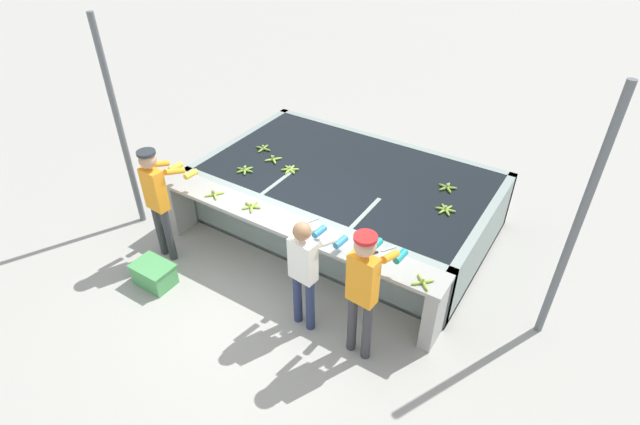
% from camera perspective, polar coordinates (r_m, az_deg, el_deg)
% --- Properties ---
extents(ground_plane, '(80.00, 80.00, 0.00)m').
position_cam_1_polar(ground_plane, '(6.88, -4.39, -8.34)').
color(ground_plane, '#A3A099').
rests_on(ground_plane, ground).
extents(wash_tank, '(4.30, 2.61, 0.92)m').
position_cam_1_polar(wash_tank, '(7.73, 3.14, 1.71)').
color(wash_tank, gray).
rests_on(wash_tank, ground).
extents(work_ledge, '(4.30, 0.45, 0.92)m').
position_cam_1_polar(work_ledge, '(6.59, -3.48, -3.15)').
color(work_ledge, '#9E9E99').
rests_on(work_ledge, ground).
extents(worker_0, '(0.44, 0.74, 1.73)m').
position_cam_1_polar(worker_0, '(7.06, -18.06, 1.99)').
color(worker_0, '#38383D').
rests_on(worker_0, ground).
extents(worker_1, '(0.45, 0.72, 1.56)m').
position_cam_1_polar(worker_1, '(5.76, -1.71, -6.15)').
color(worker_1, navy).
rests_on(worker_1, ground).
extents(worker_2, '(0.44, 0.74, 1.74)m').
position_cam_1_polar(worker_2, '(5.36, 5.04, -8.16)').
color(worker_2, '#38383D').
rests_on(worker_2, ground).
extents(banana_bunch_floating_0, '(0.28, 0.28, 0.08)m').
position_cam_1_polar(banana_bunch_floating_0, '(6.84, 14.16, 0.34)').
color(banana_bunch_floating_0, '#7FAD33').
rests_on(banana_bunch_floating_0, wash_tank).
extents(banana_bunch_floating_1, '(0.28, 0.28, 0.08)m').
position_cam_1_polar(banana_bunch_floating_1, '(8.12, -6.51, 7.28)').
color(banana_bunch_floating_1, '#75A333').
rests_on(banana_bunch_floating_1, wash_tank).
extents(banana_bunch_floating_2, '(0.24, 0.24, 0.08)m').
position_cam_1_polar(banana_bunch_floating_2, '(7.79, -5.35, 6.08)').
color(banana_bunch_floating_2, '#9EC642').
rests_on(banana_bunch_floating_2, wash_tank).
extents(banana_bunch_floating_3, '(0.27, 0.28, 0.08)m').
position_cam_1_polar(banana_bunch_floating_3, '(7.51, -3.46, 4.94)').
color(banana_bunch_floating_3, '#93BC3D').
rests_on(banana_bunch_floating_3, wash_tank).
extents(banana_bunch_floating_4, '(0.28, 0.27, 0.08)m').
position_cam_1_polar(banana_bunch_floating_4, '(7.57, -8.58, 4.84)').
color(banana_bunch_floating_4, '#75A333').
rests_on(banana_bunch_floating_4, wash_tank).
extents(banana_bunch_floating_5, '(0.28, 0.27, 0.08)m').
position_cam_1_polar(banana_bunch_floating_5, '(7.30, 14.32, 2.80)').
color(banana_bunch_floating_5, '#75A333').
rests_on(banana_bunch_floating_5, wash_tank).
extents(banana_bunch_ledge_0, '(0.28, 0.27, 0.08)m').
position_cam_1_polar(banana_bunch_ledge_0, '(6.74, -7.83, 0.69)').
color(banana_bunch_ledge_0, '#93BC3D').
rests_on(banana_bunch_ledge_0, work_ledge).
extents(banana_bunch_ledge_1, '(0.24, 0.24, 0.08)m').
position_cam_1_polar(banana_bunch_ledge_1, '(7.08, -11.96, 2.07)').
color(banana_bunch_ledge_1, '#9EC642').
rests_on(banana_bunch_ledge_1, work_ledge).
extents(banana_bunch_ledge_2, '(0.23, 0.23, 0.08)m').
position_cam_1_polar(banana_bunch_ledge_2, '(5.67, 11.69, -7.79)').
color(banana_bunch_ledge_2, '#93BC3D').
rests_on(banana_bunch_ledge_2, work_ledge).
extents(knife_0, '(0.18, 0.33, 0.02)m').
position_cam_1_polar(knife_0, '(6.40, -1.84, -1.21)').
color(knife_0, silver).
rests_on(knife_0, work_ledge).
extents(knife_1, '(0.21, 0.31, 0.02)m').
position_cam_1_polar(knife_1, '(6.00, 6.81, -4.43)').
color(knife_1, silver).
rests_on(knife_1, work_ledge).
extents(crate, '(0.55, 0.39, 0.32)m').
position_cam_1_polar(crate, '(7.15, -18.43, -6.69)').
color(crate, '#4C9E56').
rests_on(crate, ground).
extents(support_post_left, '(0.09, 0.09, 3.20)m').
position_cam_1_polar(support_post_left, '(7.73, -21.89, 8.84)').
color(support_post_left, slate).
rests_on(support_post_left, ground).
extents(support_post_right, '(0.09, 0.09, 3.20)m').
position_cam_1_polar(support_post_right, '(5.89, 27.28, -1.42)').
color(support_post_right, slate).
rests_on(support_post_right, ground).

